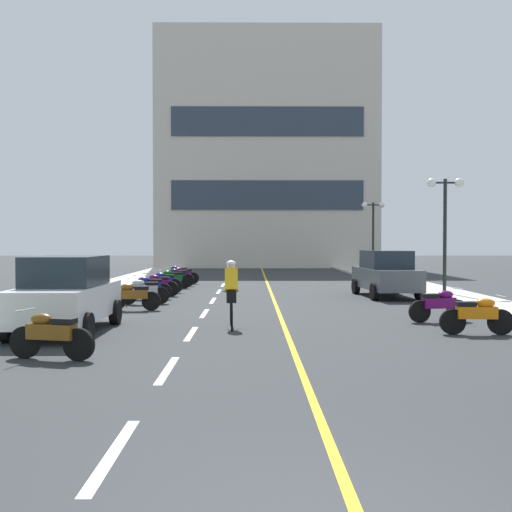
{
  "coord_description": "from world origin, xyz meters",
  "views": [
    {
      "loc": [
        -0.59,
        -4.1,
        2.16
      ],
      "look_at": [
        -0.42,
        16.77,
        1.67
      ],
      "focal_mm": 42.27,
      "sensor_mm": 36.0,
      "label": 1
    }
  ],
  "objects_px": {
    "motorcycle_2": "(51,334)",
    "street_lamp_far": "(373,221)",
    "parked_car_near": "(66,294)",
    "motorcycle_4": "(439,305)",
    "motorcycle_13": "(178,273)",
    "motorcycle_3": "(477,315)",
    "motorcycle_10": "(172,279)",
    "motorcycle_5": "(133,296)",
    "motorcycle_12": "(182,275)",
    "parked_car_mid": "(386,274)",
    "motorcycle_7": "(149,287)",
    "cyclist_rider": "(231,292)",
    "motorcycle_8": "(158,284)",
    "motorcycle_6": "(144,291)",
    "motorcycle_11": "(178,277)",
    "street_lamp_mid": "(445,208)",
    "motorcycle_9": "(164,282)"
  },
  "relations": [
    {
      "from": "motorcycle_2",
      "to": "street_lamp_far",
      "type": "bearing_deg",
      "value": 67.17
    },
    {
      "from": "parked_car_near",
      "to": "motorcycle_4",
      "type": "relative_size",
      "value": 2.49
    },
    {
      "from": "street_lamp_far",
      "to": "motorcycle_13",
      "type": "xyz_separation_m",
      "value": [
        -11.69,
        -5.44,
        -3.03
      ]
    },
    {
      "from": "motorcycle_3",
      "to": "motorcycle_10",
      "type": "height_order",
      "value": "same"
    },
    {
      "from": "street_lamp_far",
      "to": "motorcycle_5",
      "type": "bearing_deg",
      "value": -120.74
    },
    {
      "from": "motorcycle_3",
      "to": "motorcycle_13",
      "type": "distance_m",
      "value": 20.87
    },
    {
      "from": "motorcycle_5",
      "to": "motorcycle_13",
      "type": "distance_m",
      "value": 13.76
    },
    {
      "from": "motorcycle_10",
      "to": "motorcycle_12",
      "type": "relative_size",
      "value": 0.98
    },
    {
      "from": "parked_car_mid",
      "to": "motorcycle_2",
      "type": "bearing_deg",
      "value": -125.52
    },
    {
      "from": "motorcycle_5",
      "to": "motorcycle_7",
      "type": "height_order",
      "value": "same"
    },
    {
      "from": "parked_car_near",
      "to": "motorcycle_2",
      "type": "relative_size",
      "value": 2.51
    },
    {
      "from": "street_lamp_far",
      "to": "parked_car_near",
      "type": "bearing_deg",
      "value": -117.09
    },
    {
      "from": "motorcycle_4",
      "to": "cyclist_rider",
      "type": "distance_m",
      "value": 5.65
    },
    {
      "from": "motorcycle_2",
      "to": "motorcycle_5",
      "type": "xyz_separation_m",
      "value": [
        -0.04,
        7.84,
        0.0
      ]
    },
    {
      "from": "parked_car_mid",
      "to": "motorcycle_8",
      "type": "distance_m",
      "value": 9.0
    },
    {
      "from": "motorcycle_6",
      "to": "motorcycle_10",
      "type": "distance_m",
      "value": 6.81
    },
    {
      "from": "street_lamp_far",
      "to": "motorcycle_12",
      "type": "relative_size",
      "value": 2.7
    },
    {
      "from": "motorcycle_4",
      "to": "motorcycle_5",
      "type": "bearing_deg",
      "value": 162.53
    },
    {
      "from": "motorcycle_8",
      "to": "motorcycle_11",
      "type": "bearing_deg",
      "value": 88.91
    },
    {
      "from": "street_lamp_far",
      "to": "parked_car_near",
      "type": "xyz_separation_m",
      "value": [
        -12.12,
        -23.7,
        -2.59
      ]
    },
    {
      "from": "street_lamp_far",
      "to": "motorcycle_5",
      "type": "distance_m",
      "value": 22.54
    },
    {
      "from": "parked_car_near",
      "to": "motorcycle_7",
      "type": "height_order",
      "value": "parked_car_near"
    },
    {
      "from": "motorcycle_8",
      "to": "motorcycle_2",
      "type": "bearing_deg",
      "value": -89.87
    },
    {
      "from": "motorcycle_2",
      "to": "motorcycle_11",
      "type": "xyz_separation_m",
      "value": [
        0.07,
        18.27,
        0.0
      ]
    },
    {
      "from": "street_lamp_far",
      "to": "motorcycle_8",
      "type": "distance_m",
      "value": 18.41
    },
    {
      "from": "motorcycle_7",
      "to": "motorcycle_8",
      "type": "xyz_separation_m",
      "value": [
        0.14,
        1.44,
        0.0
      ]
    },
    {
      "from": "motorcycle_7",
      "to": "street_lamp_far",
      "type": "bearing_deg",
      "value": 53.45
    },
    {
      "from": "motorcycle_4",
      "to": "motorcycle_8",
      "type": "distance_m",
      "value": 11.73
    },
    {
      "from": "parked_car_near",
      "to": "parked_car_mid",
      "type": "xyz_separation_m",
      "value": [
        9.69,
        9.2,
        0.0
      ]
    },
    {
      "from": "cyclist_rider",
      "to": "parked_car_near",
      "type": "bearing_deg",
      "value": -169.14
    },
    {
      "from": "parked_car_near",
      "to": "motorcycle_2",
      "type": "bearing_deg",
      "value": -77.51
    },
    {
      "from": "motorcycle_3",
      "to": "motorcycle_4",
      "type": "distance_m",
      "value": 2.21
    },
    {
      "from": "parked_car_near",
      "to": "motorcycle_4",
      "type": "height_order",
      "value": "parked_car_near"
    },
    {
      "from": "motorcycle_3",
      "to": "motorcycle_11",
      "type": "height_order",
      "value": "same"
    },
    {
      "from": "motorcycle_2",
      "to": "motorcycle_13",
      "type": "distance_m",
      "value": 21.6
    },
    {
      "from": "parked_car_near",
      "to": "motorcycle_7",
      "type": "distance_m",
      "value": 8.16
    },
    {
      "from": "street_lamp_mid",
      "to": "cyclist_rider",
      "type": "xyz_separation_m",
      "value": [
        -8.24,
        -8.88,
        -2.63
      ]
    },
    {
      "from": "motorcycle_4",
      "to": "motorcycle_11",
      "type": "relative_size",
      "value": 1.0
    },
    {
      "from": "motorcycle_10",
      "to": "motorcycle_5",
      "type": "bearing_deg",
      "value": -90.48
    },
    {
      "from": "motorcycle_11",
      "to": "motorcycle_12",
      "type": "relative_size",
      "value": 0.99
    },
    {
      "from": "parked_car_near",
      "to": "motorcycle_11",
      "type": "height_order",
      "value": "parked_car_near"
    },
    {
      "from": "parked_car_near",
      "to": "motorcycle_12",
      "type": "relative_size",
      "value": 2.49
    },
    {
      "from": "motorcycle_9",
      "to": "motorcycle_13",
      "type": "relative_size",
      "value": 0.97
    },
    {
      "from": "motorcycle_13",
      "to": "motorcycle_12",
      "type": "bearing_deg",
      "value": -77.09
    },
    {
      "from": "motorcycle_9",
      "to": "motorcycle_10",
      "type": "distance_m",
      "value": 2.02
    },
    {
      "from": "motorcycle_3",
      "to": "cyclist_rider",
      "type": "height_order",
      "value": "cyclist_rider"
    },
    {
      "from": "cyclist_rider",
      "to": "motorcycle_10",
      "type": "bearing_deg",
      "value": 104.08
    },
    {
      "from": "motorcycle_11",
      "to": "motorcycle_12",
      "type": "height_order",
      "value": "same"
    },
    {
      "from": "parked_car_mid",
      "to": "cyclist_rider",
      "type": "relative_size",
      "value": 2.44
    },
    {
      "from": "parked_car_near",
      "to": "motorcycle_11",
      "type": "distance_m",
      "value": 14.96
    }
  ]
}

